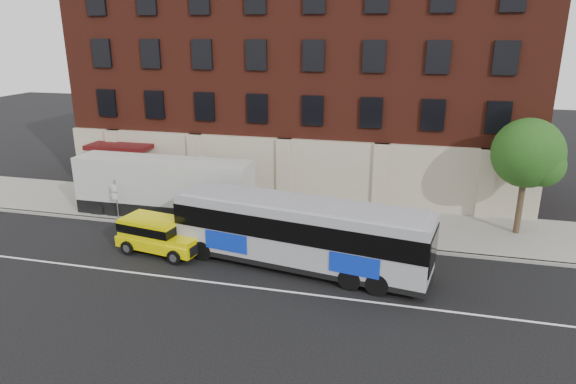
% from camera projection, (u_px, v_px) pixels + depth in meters
% --- Properties ---
extents(ground, '(120.00, 120.00, 0.00)m').
position_uv_depth(ground, '(216.00, 289.00, 21.44)').
color(ground, black).
rests_on(ground, ground).
extents(sidewalk, '(60.00, 6.00, 0.15)m').
position_uv_depth(sidewalk, '(273.00, 216.00, 29.74)').
color(sidewalk, '#9C9B8E').
rests_on(sidewalk, ground).
extents(kerb, '(60.00, 0.25, 0.15)m').
position_uv_depth(kerb, '(258.00, 235.00, 26.96)').
color(kerb, '#9C9B8E').
rests_on(kerb, ground).
extents(lane_line, '(60.00, 0.12, 0.01)m').
position_uv_depth(lane_line, '(220.00, 283.00, 21.90)').
color(lane_line, white).
rests_on(lane_line, ground).
extents(building, '(30.00, 12.10, 15.00)m').
position_uv_depth(building, '(302.00, 75.00, 34.76)').
color(building, '#551F14').
rests_on(building, sidewalk).
extents(sign_pole, '(0.30, 0.20, 2.50)m').
position_uv_depth(sign_pole, '(116.00, 197.00, 28.64)').
color(sign_pole, slate).
rests_on(sign_pole, ground).
extents(street_tree, '(3.60, 3.60, 6.20)m').
position_uv_depth(street_tree, '(528.00, 156.00, 25.74)').
color(street_tree, '#3C2D1E').
rests_on(street_tree, sidewalk).
extents(city_bus, '(12.19, 4.48, 3.27)m').
position_uv_depth(city_bus, '(300.00, 231.00, 22.87)').
color(city_bus, '#A8A8B2').
rests_on(city_bus, ground).
extents(yellow_suv, '(4.66, 2.53, 1.74)m').
position_uv_depth(yellow_suv, '(157.00, 233.00, 24.78)').
color(yellow_suv, '#FFF000').
rests_on(yellow_suv, ground).
extents(shipping_container, '(10.51, 2.28, 3.50)m').
position_uv_depth(shipping_container, '(164.00, 188.00, 29.36)').
color(shipping_container, black).
rests_on(shipping_container, ground).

